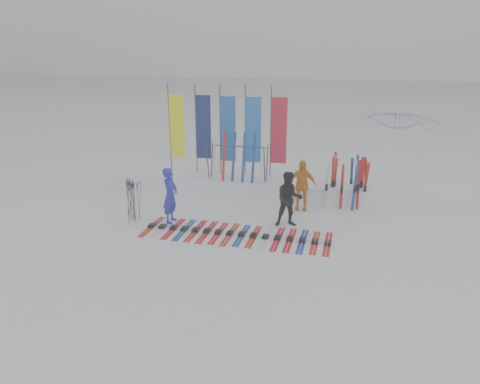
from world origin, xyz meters
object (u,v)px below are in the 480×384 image
(person_blue, at_px, (170,195))
(person_black, at_px, (289,199))
(person_yellow, at_px, (301,185))
(ski_row, at_px, (236,234))
(ski_rack, at_px, (237,158))
(tent_canopy, at_px, (394,153))

(person_blue, distance_m, person_black, 3.52)
(person_yellow, bearing_deg, person_blue, -153.13)
(person_blue, distance_m, ski_row, 2.36)
(person_black, height_order, person_yellow, person_yellow)
(person_black, xyz_separation_m, person_yellow, (0.17, 1.50, 0.00))
(person_yellow, bearing_deg, ski_row, -122.73)
(ski_row, xyz_separation_m, ski_rack, (-0.85, 3.47, 1.35))
(ski_row, bearing_deg, tent_canopy, 48.13)
(tent_canopy, bearing_deg, person_blue, -146.15)
(tent_canopy, bearing_deg, ski_rack, -164.62)
(ski_row, relative_size, ski_rack, 2.59)
(person_blue, bearing_deg, person_yellow, -60.36)
(tent_canopy, xyz_separation_m, ski_rack, (-5.25, -1.45, -0.14))
(person_blue, height_order, ski_row, person_blue)
(person_black, bearing_deg, ski_rack, 116.34)
(person_black, xyz_separation_m, tent_canopy, (3.08, 3.83, 0.70))
(person_blue, relative_size, tent_canopy, 0.50)
(person_black, distance_m, ski_rack, 3.27)
(person_blue, relative_size, ski_row, 0.32)
(tent_canopy, relative_size, ski_row, 0.64)
(person_black, bearing_deg, tent_canopy, 35.25)
(ski_row, bearing_deg, person_yellow, 59.88)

